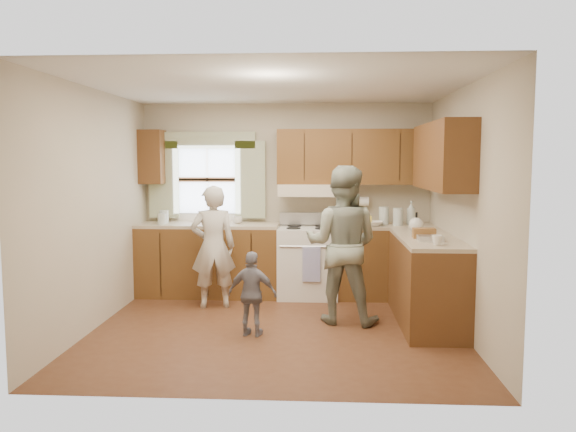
# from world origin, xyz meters

# --- Properties ---
(room) EXTENTS (3.80, 3.80, 3.80)m
(room) POSITION_xyz_m (0.00, 0.00, 1.25)
(room) COLOR #512C19
(room) RESTS_ON ground
(kitchen_fixtures) EXTENTS (3.80, 2.25, 2.15)m
(kitchen_fixtures) POSITION_xyz_m (0.61, 1.08, 0.84)
(kitchen_fixtures) COLOR #4A2D0F
(kitchen_fixtures) RESTS_ON ground
(stove) EXTENTS (0.76, 0.67, 1.07)m
(stove) POSITION_xyz_m (0.30, 1.44, 0.47)
(stove) COLOR silver
(stove) RESTS_ON ground
(woman_left) EXTENTS (0.60, 0.46, 1.46)m
(woman_left) POSITION_xyz_m (-0.82, 0.85, 0.73)
(woman_left) COLOR beige
(woman_left) RESTS_ON ground
(woman_right) EXTENTS (0.95, 0.81, 1.70)m
(woman_right) POSITION_xyz_m (0.69, 0.32, 0.85)
(woman_right) COLOR #253B27
(woman_right) RESTS_ON ground
(child) EXTENTS (0.53, 0.30, 0.86)m
(child) POSITION_xyz_m (-0.22, -0.23, 0.43)
(child) COLOR gray
(child) RESTS_ON ground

